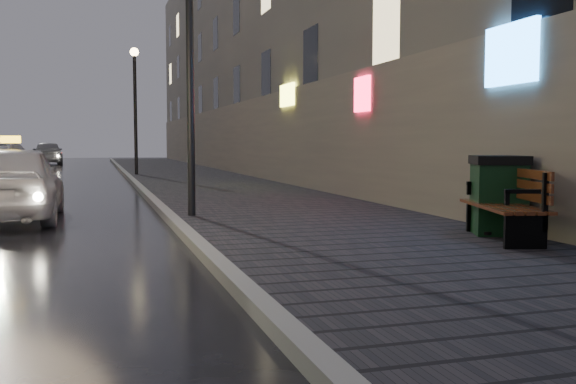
% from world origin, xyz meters
% --- Properties ---
extents(ground, '(120.00, 120.00, 0.00)m').
position_xyz_m(ground, '(0.00, 0.00, 0.00)').
color(ground, black).
rests_on(ground, ground).
extents(sidewalk, '(4.60, 58.00, 0.15)m').
position_xyz_m(sidewalk, '(3.90, 21.00, 0.07)').
color(sidewalk, black).
rests_on(sidewalk, ground).
extents(curb, '(0.20, 58.00, 0.15)m').
position_xyz_m(curb, '(1.50, 21.00, 0.07)').
color(curb, slate).
rests_on(curb, ground).
extents(building_near, '(1.80, 50.00, 13.00)m').
position_xyz_m(building_near, '(7.10, 25.00, 6.50)').
color(building_near, '#605B54').
rests_on(building_near, ground).
extents(lamp_near, '(0.36, 0.36, 5.28)m').
position_xyz_m(lamp_near, '(1.85, 6.00, 3.49)').
color(lamp_near, black).
rests_on(lamp_near, sidewalk).
extents(lamp_far, '(0.36, 0.36, 5.28)m').
position_xyz_m(lamp_far, '(1.85, 22.00, 3.49)').
color(lamp_far, black).
rests_on(lamp_far, sidewalk).
extents(bench, '(1.17, 2.04, 0.99)m').
position_xyz_m(bench, '(5.62, 1.80, 0.64)').
color(bench, black).
rests_on(bench, sidewalk).
extents(trash_bin, '(0.98, 0.98, 1.15)m').
position_xyz_m(trash_bin, '(5.80, 2.29, 0.73)').
color(trash_bin, black).
rests_on(trash_bin, sidewalk).
extents(taxi_near, '(1.76, 4.34, 1.48)m').
position_xyz_m(taxi_near, '(-1.35, 7.39, 0.74)').
color(taxi_near, silver).
rests_on(taxi_near, ground).
extents(taxi_mid, '(2.76, 5.43, 1.51)m').
position_xyz_m(taxi_mid, '(-2.93, 18.13, 0.75)').
color(taxi_mid, white).
rests_on(taxi_mid, ground).
extents(car_far, '(2.23, 4.75, 1.57)m').
position_xyz_m(car_far, '(-2.86, 40.55, 0.79)').
color(car_far, '#98989F').
rests_on(car_far, ground).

